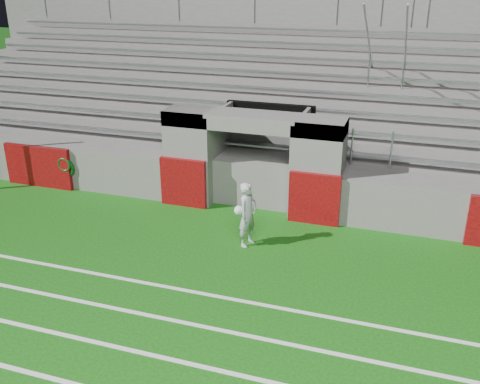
% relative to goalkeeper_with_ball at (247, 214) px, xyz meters
% --- Properties ---
extents(ground, '(90.00, 90.00, 0.00)m').
position_rel_goalkeeper_with_ball_xyz_m(ground, '(-0.55, -1.30, -0.78)').
color(ground, '#12510D').
rests_on(ground, ground).
extents(stadium_structure, '(26.00, 8.48, 5.42)m').
position_rel_goalkeeper_with_ball_xyz_m(stadium_structure, '(-0.55, 6.67, 0.71)').
color(stadium_structure, '#64615F').
rests_on(stadium_structure, ground).
extents(goalkeeper_with_ball, '(0.53, 0.64, 1.55)m').
position_rel_goalkeeper_with_ball_xyz_m(goalkeeper_with_ball, '(0.00, 0.00, 0.00)').
color(goalkeeper_with_ball, '#B7BEC2').
rests_on(goalkeeper_with_ball, ground).
extents(hose_coil, '(0.58, 0.15, 0.63)m').
position_rel_goalkeeper_with_ball_xyz_m(hose_coil, '(-6.10, 1.64, -0.06)').
color(hose_coil, '#0B3A0E').
rests_on(hose_coil, ground).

